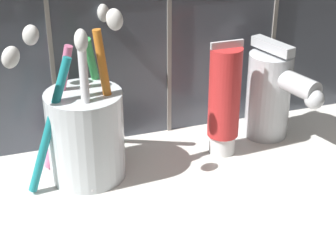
# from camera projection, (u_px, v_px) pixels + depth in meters

# --- Properties ---
(sink_counter) EXTENTS (0.56, 0.30, 0.02)m
(sink_counter) POSITION_uv_depth(u_px,v_px,m) (199.00, 200.00, 0.61)
(sink_counter) COLOR silver
(sink_counter) RESTS_ON ground
(toothbrush_cup) EXTENTS (0.13, 0.13, 0.19)m
(toothbrush_cup) POSITION_uv_depth(u_px,v_px,m) (85.00, 131.00, 0.61)
(toothbrush_cup) COLOR silver
(toothbrush_cup) RESTS_ON sink_counter
(toothpaste_tube) EXTENTS (0.04, 0.04, 0.14)m
(toothpaste_tube) POSITION_uv_depth(u_px,v_px,m) (224.00, 99.00, 0.65)
(toothpaste_tube) COLOR white
(toothpaste_tube) RESTS_ON sink_counter
(sink_faucet) EXTENTS (0.06, 0.11, 0.12)m
(sink_faucet) POSITION_uv_depth(u_px,v_px,m) (272.00, 93.00, 0.69)
(sink_faucet) COLOR silver
(sink_faucet) RESTS_ON sink_counter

